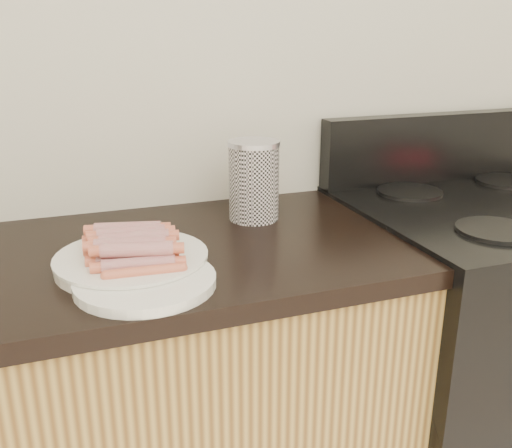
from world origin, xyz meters
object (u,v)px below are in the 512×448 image
object	(u,v)px
main_plate	(132,262)
side_plate	(145,282)
mug	(262,193)
stove	(480,355)
canister	(254,180)

from	to	relation	value
main_plate	side_plate	xyz separation A→B (m)	(0.01, -0.10, -0.00)
mug	side_plate	bearing A→B (deg)	-134.93
stove	side_plate	size ratio (longest dim) A/B	3.52
canister	stove	bearing A→B (deg)	-12.26
stove	canister	world-z (taller)	canister
mug	canister	bearing A→B (deg)	-126.41
side_plate	canister	bearing A→B (deg)	43.69
stove	canister	distance (m)	0.85
mug	stove	bearing A→B (deg)	-18.20
side_plate	canister	distance (m)	0.45
main_plate	side_plate	bearing A→B (deg)	-84.42
canister	mug	size ratio (longest dim) A/B	2.11
main_plate	canister	world-z (taller)	canister
side_plate	canister	world-z (taller)	canister
side_plate	mug	world-z (taller)	mug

